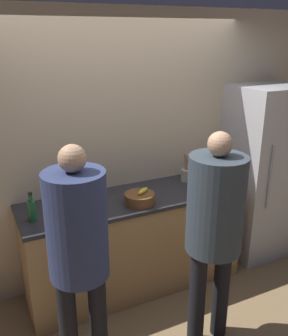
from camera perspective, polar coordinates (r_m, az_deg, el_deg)
The scene contains 11 objects.
ground_plane at distance 3.68m, azimuth 1.09°, elevation -20.19°, with size 14.00×14.00×0.00m, color #8C704C.
wall_back at distance 3.62m, azimuth -3.81°, elevation 2.65°, with size 5.20×0.06×2.60m.
counter at distance 3.68m, azimuth -1.56°, elevation -11.07°, with size 2.09×0.68×0.95m.
refrigerator at distance 4.27m, azimuth 17.53°, elevation -0.68°, with size 0.72×0.67×1.88m.
person_left at distance 2.53m, azimuth -10.02°, elevation -11.22°, with size 0.40×0.40×1.75m.
person_center at distance 2.81m, azimuth 10.71°, elevation -7.75°, with size 0.42×0.42×1.75m.
fruit_bowl at distance 3.29m, azimuth -0.66°, elevation -4.66°, with size 0.27×0.27×0.14m.
utensil_crock at distance 3.81m, azimuth 6.39°, elevation -0.99°, with size 0.11×0.11×0.28m.
bottle_green at distance 3.12m, azimuth -16.74°, elevation -6.11°, with size 0.07×0.07×0.25m.
bottle_dark at distance 3.23m, azimuth -8.86°, elevation -4.53°, with size 0.06×0.06×0.24m.
cup_white at distance 3.91m, azimuth 8.60°, elevation -0.88°, with size 0.09×0.09×0.09m.
Camera 1 is at (-1.28, -2.51, 2.37)m, focal length 40.00 mm.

